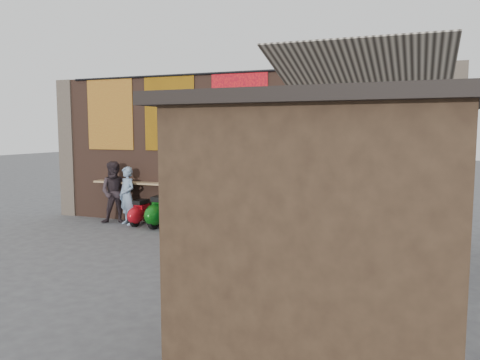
{
  "coord_description": "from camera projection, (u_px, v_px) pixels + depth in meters",
  "views": [
    {
      "loc": [
        4.63,
        -8.51,
        2.55
      ],
      "look_at": [
        0.83,
        1.2,
        1.43
      ],
      "focal_mm": 35.0,
      "sensor_mm": 36.0,
      "label": 1
    }
  ],
  "objects": [
    {
      "name": "shelf_box",
      "position": [
        211.0,
        181.0,
        11.98
      ],
      "size": [
        0.63,
        0.28,
        0.23
      ],
      "primitive_type": "cube",
      "color": "white",
      "rests_on": "eating_counter"
    },
    {
      "name": "pier_right",
      "position": [
        451.0,
        155.0,
        10.23
      ],
      "size": [
        0.5,
        0.5,
        4.0
      ],
      "primitive_type": "cube",
      "color": "#4C4238",
      "rests_on": "ground"
    },
    {
      "name": "scooter_stool_5",
      "position": [
        248.0,
        221.0,
        11.33
      ],
      "size": [
        0.34,
        0.75,
        0.72
      ],
      "primitive_type": null,
      "color": "#0D1493",
      "rests_on": "ground"
    },
    {
      "name": "shopper_navy",
      "position": [
        390.0,
        227.0,
        8.68
      ],
      "size": [
        0.94,
        0.52,
        1.51
      ],
      "primitive_type": "imported",
      "rotation": [
        0.0,
        0.0,
        3.32
      ],
      "color": "#161731",
      "rests_on": "ground"
    },
    {
      "name": "stall_roof",
      "position": [
        324.0,
        101.0,
        4.53
      ],
      "size": [
        2.91,
        2.26,
        0.12
      ],
      "primitive_type": "cube",
      "rotation": [
        0.0,
        0.0,
        -0.02
      ],
      "color": "black",
      "rests_on": "market_stall"
    },
    {
      "name": "awning_canvas",
      "position": [
        363.0,
        78.0,
        9.01
      ],
      "size": [
        3.2,
        3.28,
        0.97
      ],
      "primitive_type": "cube",
      "rotation": [
        -0.28,
        0.0,
        0.0
      ],
      "color": "beige",
      "rests_on": "brick_wall"
    },
    {
      "name": "market_stall",
      "position": [
        321.0,
        247.0,
        4.68
      ],
      "size": [
        2.6,
        1.97,
        2.77
      ],
      "primitive_type": "cube",
      "rotation": [
        0.0,
        0.0,
        -0.02
      ],
      "color": "black",
      "rests_on": "ground"
    },
    {
      "name": "ground",
      "position": [
        183.0,
        252.0,
        9.83
      ],
      "size": [
        70.0,
        70.0,
        0.0
      ],
      "primitive_type": "plane",
      "color": "#474749",
      "rests_on": "ground"
    },
    {
      "name": "tapestry_multi",
      "position": [
        318.0,
        111.0,
        10.97
      ],
      "size": [
        1.5,
        0.02,
        2.0
      ],
      "primitive_type": "cube",
      "color": "teal",
      "rests_on": "brick_wall"
    },
    {
      "name": "shopper_grey",
      "position": [
        392.0,
        236.0,
        7.66
      ],
      "size": [
        1.21,
        0.96,
        1.64
      ],
      "primitive_type": "imported",
      "rotation": [
        0.0,
        0.0,
        2.76
      ],
      "color": "#59585D",
      "rests_on": "ground"
    },
    {
      "name": "awning_header",
      "position": [
        351.0,
        98.0,
        7.68
      ],
      "size": [
        3.0,
        0.08,
        0.08
      ],
      "primitive_type": "cube",
      "color": "black",
      "rests_on": "awning_post_left"
    },
    {
      "name": "awning_post_right",
      "position": [
        440.0,
        194.0,
        7.33
      ],
      "size": [
        0.09,
        0.09,
        3.1
      ],
      "primitive_type": "cylinder",
      "color": "black",
      "rests_on": "ground"
    },
    {
      "name": "pier_left",
      "position": [
        71.0,
        148.0,
        14.0
      ],
      "size": [
        0.5,
        0.5,
        4.0
      ],
      "primitive_type": "cube",
      "color": "#4C4238",
      "rests_on": "ground"
    },
    {
      "name": "tapestry_sun",
      "position": [
        169.0,
        113.0,
        12.42
      ],
      "size": [
        1.5,
        0.02,
        2.0
      ],
      "primitive_type": "cube",
      "color": "orange",
      "rests_on": "brick_wall"
    },
    {
      "name": "diner_right",
      "position": [
        115.0,
        193.0,
        12.73
      ],
      "size": [
        1.01,
        0.91,
        1.7
      ],
      "primitive_type": "imported",
      "rotation": [
        0.0,
        0.0,
        0.39
      ],
      "color": "#2F2429",
      "rests_on": "ground"
    },
    {
      "name": "awning_post_left",
      "position": [
        270.0,
        186.0,
        8.35
      ],
      "size": [
        0.09,
        0.09,
        3.1
      ],
      "primitive_type": "cylinder",
      "color": "black",
      "rests_on": "ground"
    },
    {
      "name": "brick_wall",
      "position": [
        231.0,
        151.0,
        12.12
      ],
      "size": [
        10.0,
        0.4,
        4.0
      ],
      "primitive_type": "cube",
      "color": "brown",
      "rests_on": "ground"
    },
    {
      "name": "diner_left",
      "position": [
        127.0,
        196.0,
        12.6
      ],
      "size": [
        0.67,
        0.57,
        1.57
      ],
      "primitive_type": "imported",
      "rotation": [
        0.0,
        0.0,
        -0.4
      ],
      "color": "#7B95B3",
      "rests_on": "ground"
    },
    {
      "name": "tapestry_redgold",
      "position": [
        110.0,
        114.0,
        13.11
      ],
      "size": [
        1.5,
        0.02,
        2.0
      ],
      "primitive_type": "cube",
      "color": "maroon",
      "rests_on": "brick_wall"
    },
    {
      "name": "scooter_stool_0",
      "position": [
        140.0,
        213.0,
        12.55
      ],
      "size": [
        0.32,
        0.71,
        0.68
      ],
      "primitive_type": null,
      "color": "red",
      "rests_on": "ground"
    },
    {
      "name": "awning_ledger",
      "position": [
        372.0,
        67.0,
        10.44
      ],
      "size": [
        3.3,
        0.08,
        0.12
      ],
      "primitive_type": "cube",
      "color": "#33261C",
      "rests_on": "brick_wall"
    },
    {
      "name": "shopper_tan",
      "position": [
        341.0,
        221.0,
        8.93
      ],
      "size": [
        0.96,
        0.92,
        1.65
      ],
      "primitive_type": "imported",
      "rotation": [
        0.0,
        0.0,
        0.7
      ],
      "color": "#978460",
      "rests_on": "ground"
    },
    {
      "name": "scooter_stool_3",
      "position": [
        205.0,
        216.0,
        11.85
      ],
      "size": [
        0.36,
        0.8,
        0.76
      ],
      "primitive_type": null,
      "color": "black",
      "rests_on": "ground"
    },
    {
      "name": "stall_shelf",
      "position": [
        339.0,
        258.0,
        5.63
      ],
      "size": [
        2.12,
        0.14,
        0.06
      ],
      "primitive_type": "cube",
      "rotation": [
        0.0,
        0.0,
        -0.02
      ],
      "color": "#473321",
      "rests_on": "market_stall"
    },
    {
      "name": "hang_rail",
      "position": [
        228.0,
        73.0,
        11.69
      ],
      "size": [
        9.5,
        0.06,
        0.06
      ],
      "primitive_type": "cylinder",
      "rotation": [
        0.0,
        1.57,
        0.0
      ],
      "color": "black",
      "rests_on": "brick_wall"
    },
    {
      "name": "eating_counter",
      "position": [
        226.0,
        187.0,
        11.87
      ],
      "size": [
        8.0,
        0.32,
        0.05
      ],
      "primitive_type": "cube",
      "color": "#9E7A51",
      "rests_on": "brick_wall"
    },
    {
      "name": "stall_sign",
      "position": [
        341.0,
        176.0,
        5.52
      ],
      "size": [
        1.2,
        0.07,
        0.5
      ],
      "primitive_type": "cube",
      "rotation": [
        0.0,
        0.0,
        -0.02
      ],
      "color": "gold",
      "rests_on": "market_stall"
    },
    {
      "name": "scooter_stool_7",
      "position": [
        301.0,
        222.0,
        10.92
      ],
      "size": [
        0.38,
        0.85,
        0.81
      ],
      "primitive_type": null,
      "color": "#10511E",
      "rests_on": "ground"
    },
    {
      "name": "tapestry_orange",
      "position": [
        239.0,
        112.0,
        11.7
      ],
      "size": [
        1.5,
        0.02,
        2.0
      ],
      "primitive_type": "cube",
      "color": "red",
      "rests_on": "brick_wall"
    },
    {
      "name": "scooter_stool_2",
      "position": [
        181.0,
        215.0,
        12.08
      ],
      "size": [
        0.34,
        0.76,
        0.72
      ],
      "primitive_type": null,
      "color": "#13184A",
      "rests_on": "ground"
    },
    {
      "name": "scooter_stool_1",
      "position": [
        159.0,
        212.0,
        12.28
      ],
      "size": [
        0.39,
        0.87,
        0.82
      ],
      "primitive_type": null,
      "color": "#0C5811",
      "rests_on": "ground"
    },
    {
      "name": "scooter_stool_4",
      "position": [
        224.0,
        219.0,
        11.58
      ],
      "size": [
        0.35,
        0.77,
        0.73
      ],
      "primitive_type": null,
      "color": "maroon",
      "rests_on": "ground"
    },
    {
      "name": "scooter_stool_6",
      "position": [
        273.0,
        221.0,
        11.1
      ],
      "size": [
        0.38,
        0.85,
        0.81
      ],
      "primitive_type": null,
      "color": "navy",
      "rests_on": "ground"
    }
  ]
}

